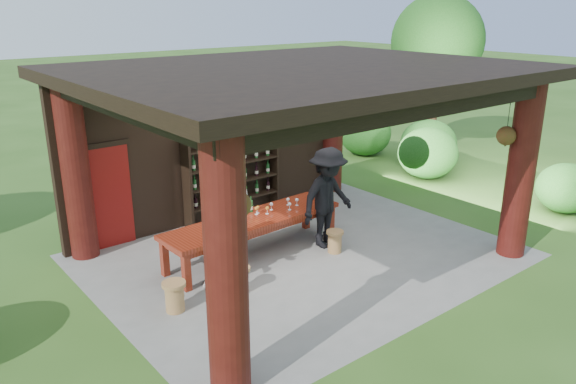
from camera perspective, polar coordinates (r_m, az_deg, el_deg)
ground at (r=10.61m, az=1.36°, el=-6.44°), size 90.00×90.00×0.00m
pavilion at (r=10.21m, az=-0.16°, el=5.24°), size 7.50×6.00×3.60m
wine_shelf at (r=12.16m, az=-5.63°, el=1.90°), size 2.28×0.35×2.01m
tasting_table at (r=10.38m, az=-3.55°, el=-3.24°), size 3.59×1.05×0.75m
stool_near_left at (r=9.28m, az=-4.85°, el=-8.77°), size 0.33×0.33×0.44m
stool_near_right at (r=10.68m, az=4.78°, el=-4.97°), size 0.33×0.33×0.43m
stool_far_left at (r=8.88m, az=-11.45°, el=-10.29°), size 0.37×0.37×0.48m
host at (r=10.91m, az=-5.40°, el=-0.95°), size 0.69×0.51×1.71m
guest_woman at (r=9.26m, az=-6.54°, el=-5.00°), size 0.94×0.84×1.60m
guest_man at (r=10.70m, az=4.04°, el=-0.60°), size 1.33×0.85×1.96m
table_bottles at (r=10.50m, az=-4.52°, el=-1.41°), size 0.38×0.11×0.31m
table_glasses at (r=10.58m, az=-1.78°, el=-1.67°), size 1.64×0.35×0.15m
napkin_basket at (r=9.89m, az=-5.94°, el=-3.29°), size 0.27×0.19×0.14m
shrubs at (r=13.45m, az=9.73°, el=1.29°), size 19.44×8.57×1.36m
trees at (r=13.23m, az=7.45°, el=13.60°), size 23.25×11.10×4.80m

